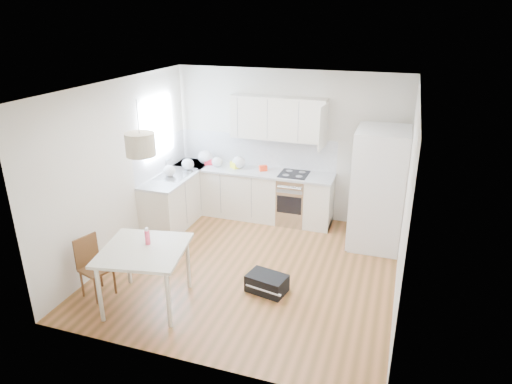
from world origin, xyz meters
TOP-DOWN VIEW (x-y plane):
  - floor at (0.00, 0.00)m, footprint 4.20×4.20m
  - ceiling at (0.00, 0.00)m, footprint 4.20×4.20m
  - wall_back at (0.00, 2.10)m, footprint 4.20×0.00m
  - wall_left at (-2.10, 0.00)m, footprint 0.00×4.20m
  - wall_right at (2.10, 0.00)m, footprint 0.00×4.20m
  - window_glassblock at (-2.09, 1.15)m, footprint 0.02×1.00m
  - cabinets_back at (-0.60, 1.80)m, footprint 3.00×0.60m
  - cabinets_left at (-1.80, 1.20)m, footprint 0.60×1.80m
  - counter_back at (-0.60, 1.80)m, footprint 3.02×0.64m
  - counter_left at (-1.80, 1.20)m, footprint 0.64×1.82m
  - backsplash_back at (-0.60, 2.09)m, footprint 3.00×0.01m
  - backsplash_left at (-2.09, 1.20)m, footprint 0.01×1.80m
  - upper_cabinets at (-0.15, 1.94)m, footprint 1.70×0.32m
  - range_oven at (0.20, 1.80)m, footprint 0.50×0.61m
  - sink at (-1.80, 1.15)m, footprint 0.50×0.80m
  - refrigerator at (1.70, 1.43)m, footprint 0.92×0.98m
  - dining_table at (-0.99, -1.27)m, footprint 1.21×1.21m
  - dining_chair at (-1.72, -1.32)m, footprint 0.44×0.44m
  - drink_bottle at (-1.00, -1.15)m, footprint 0.09×0.09m
  - gym_bag at (0.42, -0.51)m, footprint 0.59×0.45m
  - pendant_lamp at (-0.90, -1.26)m, footprint 0.37×0.37m
  - grocery_bag_a at (-1.54, 1.87)m, footprint 0.29×0.24m
  - grocery_bag_b at (-1.26, 1.77)m, footprint 0.21×0.18m
  - grocery_bag_c at (-0.85, 1.82)m, footprint 0.24×0.21m
  - grocery_bag_d at (-1.71, 1.46)m, footprint 0.23×0.19m
  - grocery_bag_e at (-1.85, 1.02)m, footprint 0.23×0.19m
  - snack_orange at (-0.38, 1.82)m, footprint 0.17×0.15m
  - snack_yellow at (-0.93, 1.81)m, footprint 0.20×0.18m
  - snack_red at (-1.46, 1.83)m, footprint 0.18×0.15m

SIDE VIEW (x-z plane):
  - floor at x=0.00m, z-range 0.00..0.00m
  - gym_bag at x=0.42m, z-range 0.00..0.24m
  - dining_chair at x=-1.72m, z-range 0.00..0.84m
  - cabinets_back at x=-0.60m, z-range 0.00..0.88m
  - cabinets_left at x=-1.80m, z-range 0.00..0.88m
  - range_oven at x=0.20m, z-range 0.00..0.88m
  - dining_table at x=-0.99m, z-range 0.32..1.13m
  - counter_back at x=-0.60m, z-range 0.88..0.92m
  - counter_left at x=-1.80m, z-range 0.88..0.92m
  - sink at x=-1.80m, z-range 0.84..0.99m
  - drink_bottle at x=-1.00m, z-range 0.82..1.05m
  - snack_orange at x=-0.38m, z-range 0.92..1.02m
  - refrigerator at x=1.70m, z-range 0.00..1.94m
  - snack_red at x=-1.46m, z-range 0.92..1.03m
  - snack_yellow at x=-0.93m, z-range 0.92..1.03m
  - grocery_bag_b at x=-1.26m, z-range 0.92..1.11m
  - grocery_bag_e at x=-1.85m, z-range 0.92..1.12m
  - grocery_bag_d at x=-1.71m, z-range 0.92..1.12m
  - grocery_bag_c at x=-0.85m, z-range 0.92..1.14m
  - grocery_bag_a at x=-1.54m, z-range 0.92..1.18m
  - backsplash_back at x=-0.60m, z-range 0.92..1.50m
  - backsplash_left at x=-2.09m, z-range 0.92..1.50m
  - wall_back at x=0.00m, z-range -0.75..3.45m
  - wall_left at x=-2.10m, z-range -0.75..3.45m
  - wall_right at x=2.10m, z-range -0.75..3.45m
  - window_glassblock at x=-2.09m, z-range 1.25..2.25m
  - upper_cabinets at x=-0.15m, z-range 1.50..2.25m
  - pendant_lamp at x=-0.90m, z-range 2.05..2.31m
  - ceiling at x=0.00m, z-range 2.70..2.70m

